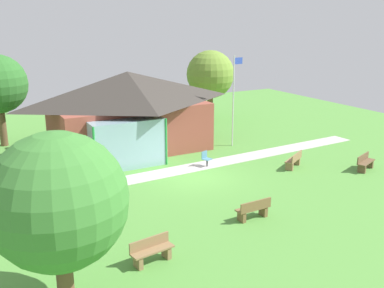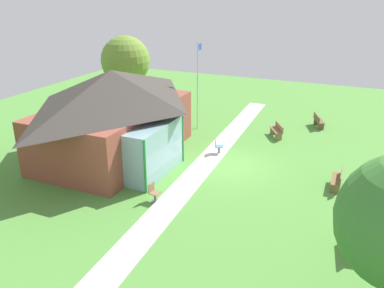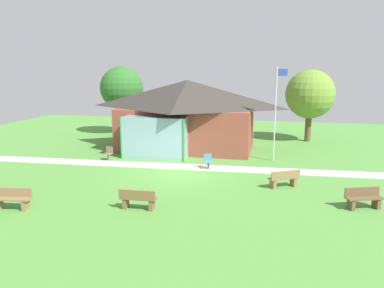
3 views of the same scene
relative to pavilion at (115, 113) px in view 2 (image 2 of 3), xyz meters
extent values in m
plane|color=#54933D|center=(1.16, -6.25, -2.50)|extent=(44.00, 44.00, 0.00)
cube|color=brown|center=(0.06, 0.15, -1.05)|extent=(8.94, 5.33, 2.91)
pyramid|color=#38332D|center=(0.06, 0.15, 1.35)|extent=(9.94, 6.33, 1.89)
cube|color=#8CB2BF|center=(-1.28, -3.11, -1.20)|extent=(4.02, 1.20, 2.62)
cylinder|color=green|center=(-3.29, -3.71, -1.20)|extent=(0.12, 0.12, 2.62)
cylinder|color=green|center=(0.73, -3.71, -1.20)|extent=(0.12, 0.12, 2.62)
cube|color=#BCB7B2|center=(1.16, -4.95, -2.49)|extent=(25.00, 2.42, 0.03)
cylinder|color=silver|center=(6.06, -2.29, 0.34)|extent=(0.08, 0.08, 5.70)
cube|color=blue|center=(6.36, -2.29, 2.84)|extent=(0.60, 0.02, 0.40)
cube|color=olive|center=(6.56, -7.49, -2.05)|extent=(1.52, 1.12, 0.06)
cube|color=olive|center=(6.08, -7.76, -2.31)|extent=(0.34, 0.43, 0.39)
cube|color=olive|center=(7.03, -7.22, -2.31)|extent=(0.34, 0.43, 0.39)
cube|color=olive|center=(6.65, -7.65, -1.84)|extent=(1.34, 0.79, 0.36)
cube|color=brown|center=(0.80, -11.66, -2.05)|extent=(1.51, 0.49, 0.06)
cube|color=brown|center=(0.25, -11.68, -2.31)|extent=(0.17, 0.41, 0.39)
cube|color=brown|center=(1.35, -11.65, -2.31)|extent=(0.17, 0.41, 0.39)
cube|color=brown|center=(0.81, -11.85, -1.84)|extent=(1.50, 0.11, 0.36)
cube|color=olive|center=(-4.13, -12.83, -2.05)|extent=(1.55, 0.65, 0.06)
cube|color=olive|center=(-3.58, -12.75, -2.31)|extent=(0.22, 0.42, 0.39)
cube|color=olive|center=(-4.67, -12.90, -2.31)|extent=(0.22, 0.42, 0.39)
cube|color=olive|center=(-4.15, -12.64, -1.84)|extent=(1.49, 0.27, 0.36)
cube|color=brown|center=(9.67, -9.70, -2.05)|extent=(1.56, 0.94, 0.06)
cube|color=brown|center=(10.19, -9.51, -2.31)|extent=(0.29, 0.43, 0.39)
cube|color=brown|center=(9.16, -9.90, -2.31)|extent=(0.29, 0.43, 0.39)
cube|color=brown|center=(9.61, -9.53, -1.84)|extent=(1.43, 0.58, 0.36)
cube|color=teal|center=(2.51, -5.15, -2.06)|extent=(0.57, 0.57, 0.04)
cube|color=teal|center=(2.43, -4.96, -1.84)|extent=(0.42, 0.20, 0.40)
cylinder|color=#4C4C51|center=(2.51, -5.15, -2.29)|extent=(0.10, 0.10, 0.42)
cylinder|color=#4C4C51|center=(2.51, -5.15, -2.49)|extent=(0.36, 0.36, 0.02)
cube|color=#8C6B4C|center=(-3.85, -4.50, -2.06)|extent=(0.49, 0.49, 0.04)
cube|color=#8C6B4C|center=(-3.83, -4.30, -1.84)|extent=(0.44, 0.09, 0.40)
cylinder|color=#4C4C51|center=(-3.85, -4.50, -2.29)|extent=(0.10, 0.10, 0.42)
cylinder|color=#4C4C51|center=(-3.85, -4.50, -2.49)|extent=(0.36, 0.36, 0.02)
cylinder|color=brown|center=(8.62, 4.77, -1.38)|extent=(0.47, 0.47, 2.25)
sphere|color=olive|center=(8.62, 4.77, 1.15)|extent=(3.72, 3.72, 3.72)
camera|label=1|loc=(-9.27, -24.95, 5.30)|focal=41.46mm
camera|label=2|loc=(-17.67, -12.39, 6.42)|focal=37.94mm
camera|label=3|loc=(5.97, -25.08, 3.04)|focal=34.84mm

